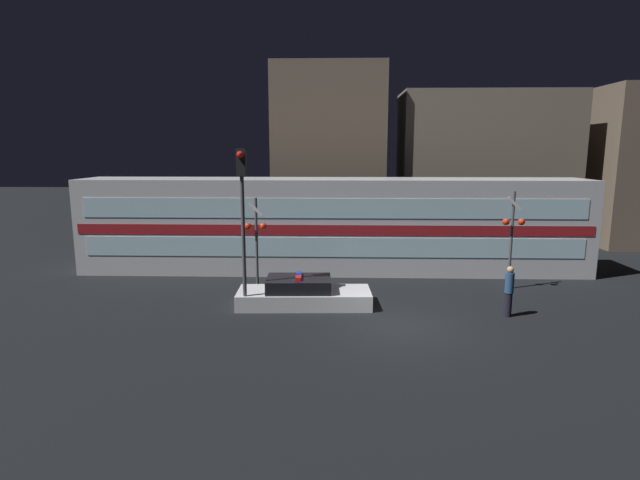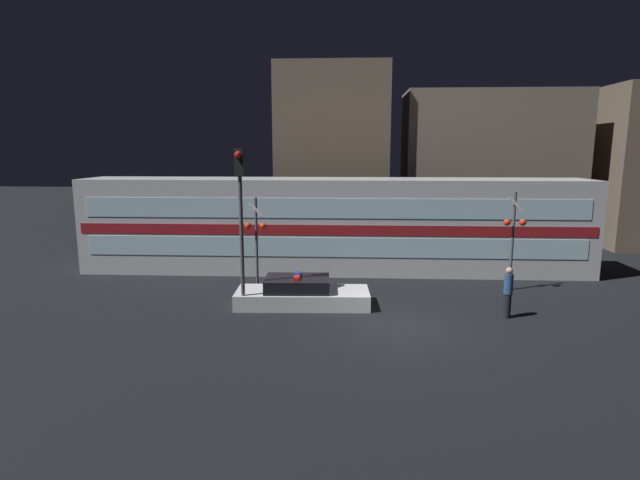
# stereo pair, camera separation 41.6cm
# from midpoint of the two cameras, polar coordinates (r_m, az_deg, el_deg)

# --- Properties ---
(ground_plane) EXTENTS (120.00, 120.00, 0.00)m
(ground_plane) POSITION_cam_midpoint_polar(r_m,az_deg,el_deg) (16.36, 9.44, -9.69)
(ground_plane) COLOR black
(train) EXTENTS (22.90, 2.87, 4.27)m
(train) POSITION_cam_midpoint_polar(r_m,az_deg,el_deg) (23.01, 2.08, 1.71)
(train) COLOR silver
(train) RESTS_ON ground_plane
(police_car) EXTENTS (4.83, 1.93, 1.16)m
(police_car) POSITION_cam_midpoint_polar(r_m,az_deg,el_deg) (18.08, -1.50, -6.20)
(police_car) COLOR silver
(police_car) RESTS_ON ground_plane
(pedestrian) EXTENTS (0.29, 0.29, 1.73)m
(pedestrian) POSITION_cam_midpoint_polar(r_m,az_deg,el_deg) (17.87, 21.32, -5.55)
(pedestrian) COLOR black
(pedestrian) RESTS_ON ground_plane
(crossing_signal_near) EXTENTS (0.88, 0.33, 3.95)m
(crossing_signal_near) POSITION_cam_midpoint_polar(r_m,az_deg,el_deg) (21.08, 21.78, 0.87)
(crossing_signal_near) COLOR #4C4C51
(crossing_signal_near) RESTS_ON ground_plane
(crossing_signal_far) EXTENTS (0.88, 0.33, 3.69)m
(crossing_signal_far) POSITION_cam_midpoint_polar(r_m,az_deg,el_deg) (19.98, -6.73, 0.64)
(crossing_signal_far) COLOR #4C4C51
(crossing_signal_far) RESTS_ON ground_plane
(traffic_light_corner) EXTENTS (0.30, 0.46, 5.59)m
(traffic_light_corner) POSITION_cam_midpoint_polar(r_m,az_deg,el_deg) (16.92, -8.38, 4.45)
(traffic_light_corner) COLOR #4C4C51
(traffic_light_corner) RESTS_ON ground_plane
(building_left) EXTENTS (6.45, 4.47, 10.36)m
(building_left) POSITION_cam_midpoint_polar(r_m,az_deg,el_deg) (29.96, 1.80, 9.53)
(building_left) COLOR brown
(building_left) RESTS_ON ground_plane
(building_center) EXTENTS (10.06, 4.17, 8.90)m
(building_center) POSITION_cam_midpoint_polar(r_m,az_deg,el_deg) (31.72, 19.05, 7.70)
(building_center) COLOR #726656
(building_center) RESTS_ON ground_plane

